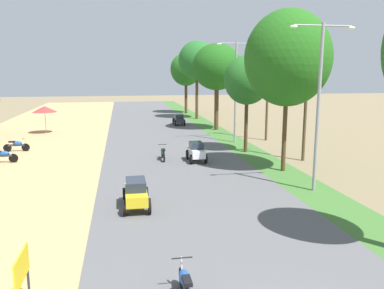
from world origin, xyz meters
The scene contains 18 objects.
parked_motorbike_fourth centered at (-10.61, 19.95, 0.55)m, with size 1.80×0.54×0.94m.
parked_motorbike_fifth centered at (-10.69, 23.58, 0.55)m, with size 1.80×0.54×0.94m.
street_signboard centered at (-5.64, 3.32, 1.11)m, with size 0.06×1.30×1.50m.
vendor_umbrella centered at (-10.18, 32.07, 2.31)m, with size 2.20×2.20×2.52m.
median_tree_second centered at (5.89, 14.96, 6.43)m, with size 4.78×4.78×9.03m.
median_tree_third centered at (5.44, 20.54, 5.12)m, with size 3.20×3.20×6.79m.
median_tree_fourth centered at (5.98, 31.45, 6.14)m, with size 4.75×4.75×8.35m.
median_tree_fifth centered at (5.86, 40.85, 7.01)m, with size 4.42×4.42×9.27m.
median_tree_sixth centered at (5.59, 47.21, 6.00)m, with size 4.19×4.19×8.18m.
streetlamp_near centered at (5.80, 11.09, 4.57)m, with size 3.16×0.20×7.83m.
streetlamp_mid centered at (5.80, 24.44, 4.64)m, with size 3.16×0.20×7.97m.
utility_pole_near centered at (8.34, 17.43, 4.77)m, with size 1.80×0.20×9.16m.
utility_pole_far centered at (8.75, 25.13, 4.92)m, with size 1.80×0.20×9.46m.
car_sedan_yellow centered at (-2.73, 10.14, 0.74)m, with size 1.10×2.26×1.19m.
car_hatchback_white centered at (1.39, 18.17, 0.75)m, with size 1.04×2.00×1.23m.
car_sedan_charcoal centered at (2.83, 35.43, 0.74)m, with size 1.10×2.26×1.19m.
motorbike_ahead_second centered at (-1.82, 3.06, 0.57)m, with size 0.54×1.80×0.94m.
motorbike_ahead_third centered at (-0.65, 18.97, 0.57)m, with size 0.54×1.80×0.94m.
Camera 1 is at (-3.23, -5.65, 5.71)m, focal length 36.41 mm.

